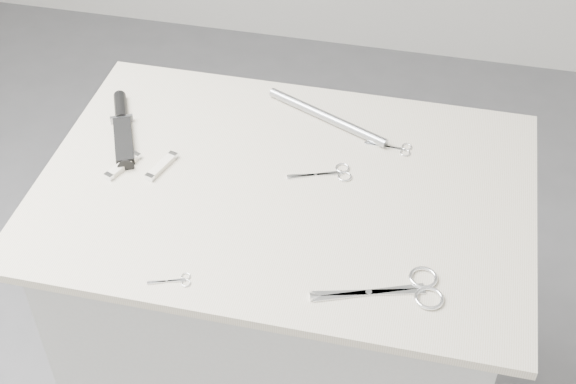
% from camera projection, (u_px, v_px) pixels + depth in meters
% --- Properties ---
extents(plinth, '(0.90, 0.60, 0.90)m').
position_uv_depth(plinth, '(285.00, 329.00, 1.94)').
color(plinth, '#B1B1AF').
rests_on(plinth, ground).
extents(display_board, '(1.00, 0.70, 0.02)m').
position_uv_depth(display_board, '(285.00, 189.00, 1.63)').
color(display_board, beige).
rests_on(display_board, plinth).
extents(large_shears, '(0.23, 0.13, 0.01)m').
position_uv_depth(large_shears, '(406.00, 290.00, 1.42)').
color(large_shears, white).
rests_on(large_shears, display_board).
extents(embroidery_scissors_a, '(0.13, 0.08, 0.00)m').
position_uv_depth(embroidery_scissors_a, '(332.00, 173.00, 1.65)').
color(embroidery_scissors_a, white).
rests_on(embroidery_scissors_a, display_board).
extents(embroidery_scissors_b, '(0.10, 0.04, 0.00)m').
position_uv_depth(embroidery_scissors_b, '(396.00, 148.00, 1.71)').
color(embroidery_scissors_b, white).
rests_on(embroidery_scissors_b, display_board).
extents(tiny_scissors, '(0.08, 0.04, 0.00)m').
position_uv_depth(tiny_scissors, '(175.00, 281.00, 1.44)').
color(tiny_scissors, white).
rests_on(tiny_scissors, display_board).
extents(sheathed_knife, '(0.13, 0.24, 0.03)m').
position_uv_depth(sheathed_knife, '(122.00, 125.00, 1.76)').
color(sheathed_knife, black).
rests_on(sheathed_knife, display_board).
extents(pocket_knife_a, '(0.05, 0.09, 0.01)m').
position_uv_depth(pocket_knife_a, '(123.00, 166.00, 1.66)').
color(pocket_knife_a, silver).
rests_on(pocket_knife_a, display_board).
extents(pocket_knife_b, '(0.05, 0.09, 0.01)m').
position_uv_depth(pocket_knife_b, '(162.00, 166.00, 1.66)').
color(pocket_knife_b, silver).
rests_on(pocket_knife_b, display_board).
extents(metal_rail, '(0.29, 0.15, 0.02)m').
position_uv_depth(metal_rail, '(327.00, 117.00, 1.78)').
color(metal_rail, '#96999E').
rests_on(metal_rail, display_board).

